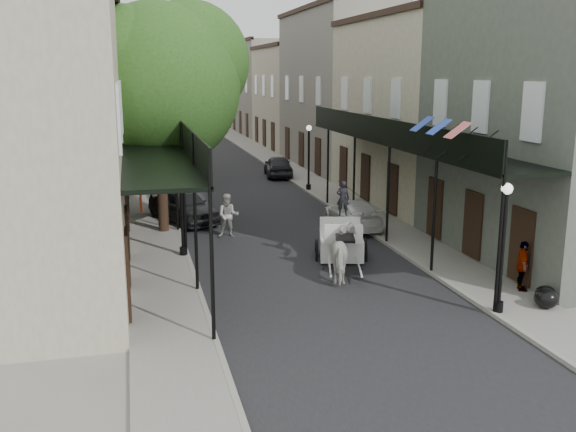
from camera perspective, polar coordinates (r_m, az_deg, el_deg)
ground at (r=19.44m, az=4.51°, el=-7.76°), size 140.00×140.00×0.00m
road at (r=38.32m, az=-4.89°, el=2.46°), size 8.00×90.00×0.01m
sidewalk_left at (r=37.87m, az=-12.39°, el=2.17°), size 2.20×90.00×0.12m
sidewalk_right at (r=39.38m, az=2.31°, el=2.85°), size 2.20×90.00×0.12m
building_row_left at (r=47.37m, az=-17.49°, el=10.26°), size 5.00×80.00×10.50m
building_row_right at (r=49.44m, az=3.18°, el=10.89°), size 5.00×80.00×10.50m
gallery_left at (r=24.42m, az=-11.41°, el=6.03°), size 2.20×18.05×4.88m
gallery_right at (r=26.60m, az=9.80°, el=6.62°), size 2.20×18.05×4.88m
tree_near at (r=27.49m, az=-10.70°, el=11.87°), size 7.31×6.80×9.63m
tree_far at (r=41.48m, az=-11.89°, el=11.12°), size 6.45×6.00×8.61m
lamppost_right_near at (r=18.80m, az=18.54°, el=-2.55°), size 0.32×0.32×3.71m
lamppost_left at (r=23.80m, az=-9.43°, el=1.05°), size 0.32×0.32×3.71m
lamppost_right_far at (r=36.94m, az=1.86°, el=5.32°), size 0.32×0.32×3.71m
horse at (r=21.42m, az=5.10°, el=-3.26°), size 1.52×2.34×1.82m
carriage at (r=24.09m, az=4.71°, el=-0.79°), size 2.32×2.99×3.05m
pedestrian_walking at (r=26.86m, az=-5.34°, el=0.04°), size 1.02×0.87×1.85m
pedestrian_sidewalk_left at (r=37.31m, az=-11.21°, el=3.62°), size 1.24×0.75×1.87m
pedestrian_sidewalk_right at (r=21.19m, az=20.13°, el=-4.19°), size 0.74×1.00×1.58m
car_left_near at (r=29.84m, az=-9.30°, el=0.89°), size 3.39×4.86×1.54m
car_left_mid at (r=34.64m, az=-9.87°, el=2.32°), size 2.06×4.19×1.32m
car_left_far at (r=50.06m, az=-10.10°, el=5.58°), size 3.53×5.83×1.51m
car_right_near at (r=28.57m, az=5.74°, el=0.18°), size 1.81×4.33×1.25m
car_right_far at (r=42.42m, az=-0.87°, el=4.45°), size 2.17×4.33×1.42m
trash_bags at (r=20.24m, az=21.96°, el=-6.66°), size 0.95×1.10×0.59m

